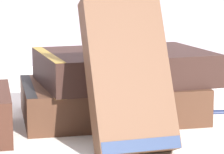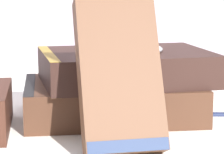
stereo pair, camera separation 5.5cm
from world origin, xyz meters
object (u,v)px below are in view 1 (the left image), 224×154
Objects in this scene: book_flat_bottom at (106,100)px; book_leaning_front at (129,79)px; pocket_watch at (140,49)px; book_flat_top at (120,67)px.

book_leaning_front is at bearing -91.53° from book_flat_bottom.
book_flat_top is at bearing 163.03° from pocket_watch.
book_flat_top is at bearing 76.26° from book_leaning_front.
book_flat_bottom is at bearing 84.04° from book_leaning_front.
book_leaning_front reaches higher than pocket_watch.
book_leaning_front reaches higher than book_flat_bottom.
pocket_watch is (0.02, -0.01, 0.02)m from book_flat_top.
book_flat_bottom is 0.08m from pocket_watch.
book_flat_top is at bearing -9.44° from book_flat_bottom.
pocket_watch is at bearing -18.42° from book_flat_top.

